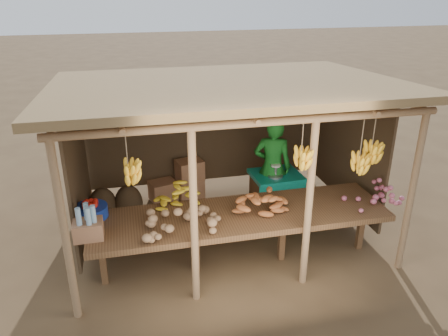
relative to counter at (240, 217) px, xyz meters
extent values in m
plane|color=brown|center=(0.00, 0.95, -0.74)|extent=(60.00, 60.00, 0.00)
cylinder|color=#98724E|center=(-2.10, -0.55, 0.36)|extent=(0.09, 0.09, 2.20)
cylinder|color=#98724E|center=(2.10, -0.55, 0.36)|extent=(0.09, 0.09, 2.20)
cylinder|color=#98724E|center=(-2.10, 2.45, 0.36)|extent=(0.09, 0.09, 2.20)
cylinder|color=#98724E|center=(2.10, 2.45, 0.36)|extent=(0.09, 0.09, 2.20)
cylinder|color=#98724E|center=(-0.70, -0.55, 0.36)|extent=(0.09, 0.09, 2.20)
cylinder|color=#98724E|center=(0.70, -0.55, 0.36)|extent=(0.09, 0.09, 2.20)
cylinder|color=#98724E|center=(0.00, -0.55, 1.46)|extent=(4.40, 0.09, 0.09)
cylinder|color=#98724E|center=(0.00, 2.45, 1.46)|extent=(4.40, 0.09, 0.09)
cube|color=olive|center=(0.00, 0.95, 1.55)|extent=(4.70, 3.50, 0.28)
cube|color=#493622|center=(0.00, 2.43, 0.47)|extent=(4.20, 0.04, 1.98)
cube|color=#493622|center=(-2.08, 1.15, 0.47)|extent=(0.04, 2.40, 1.98)
cube|color=#493622|center=(2.08, 1.15, 0.47)|extent=(0.04, 2.40, 1.98)
cube|color=brown|center=(0.00, 0.00, 0.02)|extent=(3.90, 1.05, 0.08)
cube|color=brown|center=(-1.80, 0.00, -0.38)|extent=(0.08, 0.08, 0.72)
cube|color=brown|center=(-0.60, 0.00, -0.38)|extent=(0.08, 0.08, 0.72)
cube|color=brown|center=(0.60, 0.00, -0.38)|extent=(0.08, 0.08, 0.72)
cube|color=brown|center=(1.80, 0.00, -0.38)|extent=(0.08, 0.08, 0.72)
cylinder|color=navy|center=(-1.90, 0.35, 0.14)|extent=(0.44, 0.44, 0.15)
cube|color=#A06A47|center=(-1.90, -0.17, 0.17)|extent=(0.34, 0.27, 0.22)
imported|color=#17691E|center=(0.88, 1.29, 0.09)|extent=(0.71, 0.58, 1.67)
cube|color=brown|center=(0.95, 1.28, -0.41)|extent=(0.74, 0.63, 0.66)
cube|color=#0B8170|center=(0.95, 1.28, -0.05)|extent=(0.82, 0.71, 0.07)
cube|color=#A06A47|center=(-0.34, 2.15, -0.54)|extent=(0.51, 0.45, 0.35)
cube|color=#A06A47|center=(-0.34, 2.15, -0.19)|extent=(0.51, 0.45, 0.35)
cube|color=#A06A47|center=(-0.83, 2.15, -0.54)|extent=(0.51, 0.45, 0.35)
ellipsoid|color=#493622|center=(-1.85, 1.77, -0.47)|extent=(0.46, 0.46, 0.62)
ellipsoid|color=#493622|center=(-1.43, 1.77, -0.47)|extent=(0.46, 0.46, 0.62)
camera|label=1|loc=(-1.35, -4.85, 2.85)|focal=35.00mm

